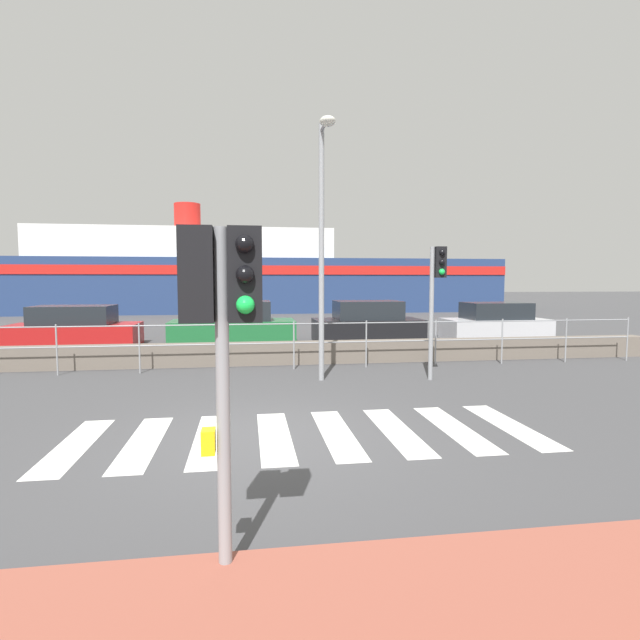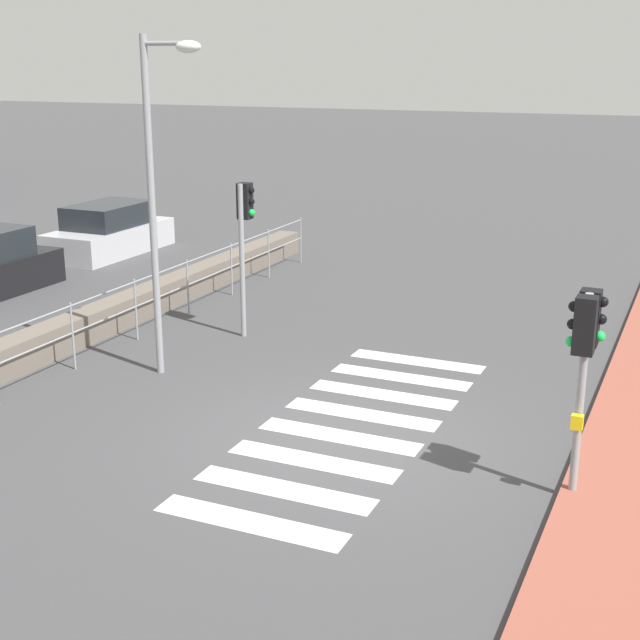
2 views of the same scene
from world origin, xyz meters
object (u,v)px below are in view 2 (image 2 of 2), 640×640
at_px(parked_car_silver, 109,232).
at_px(traffic_light_far, 244,225).
at_px(traffic_light_near, 585,341).
at_px(streetlamp, 161,169).

bearing_deg(parked_car_silver, traffic_light_far, -126.05).
distance_m(traffic_light_near, traffic_light_far, 8.15).
xyz_separation_m(traffic_light_far, parked_car_silver, (5.18, 7.11, -1.58)).
bearing_deg(traffic_light_near, parked_car_silver, 55.80).
distance_m(streetlamp, parked_car_silver, 10.80).
height_order(streetlamp, parked_car_silver, streetlamp).
bearing_deg(traffic_light_far, traffic_light_near, -122.20).
bearing_deg(streetlamp, parked_car_silver, 42.25).
xyz_separation_m(traffic_light_near, parked_car_silver, (9.52, 14.01, -1.44)).
distance_m(traffic_light_near, parked_car_silver, 17.00).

